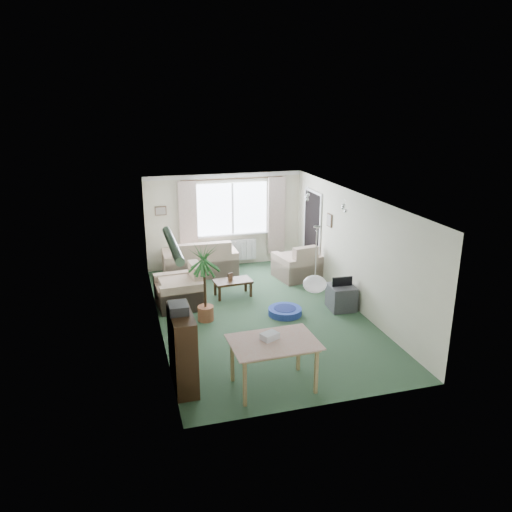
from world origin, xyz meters
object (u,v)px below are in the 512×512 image
object	(u,v)px
sofa	(200,257)
armchair_left	(179,286)
dining_table	(273,365)
armchair_corner	(297,261)
houseplant	(205,283)
pet_bed	(285,311)
coffee_table	(233,288)
tv_cube	(341,297)
bookshelf	(183,349)

from	to	relation	value
sofa	armchair_left	distance (m)	1.98
dining_table	armchair_corner	bearing A→B (deg)	65.52
armchair_corner	armchair_left	xyz separation A→B (m)	(-2.98, -0.92, 0.00)
sofa	armchair_left	bearing A→B (deg)	68.82
armchair_corner	houseplant	world-z (taller)	houseplant
armchair_corner	pet_bed	bearing A→B (deg)	53.49
coffee_table	tv_cube	xyz separation A→B (m)	(2.00, -1.29, 0.07)
armchair_left	houseplant	bearing A→B (deg)	19.81
armchair_corner	tv_cube	bearing A→B (deg)	86.38
sofa	armchair_left	world-z (taller)	sofa
coffee_table	armchair_corner	bearing A→B (deg)	22.30
houseplant	dining_table	size ratio (longest dim) A/B	1.32
tv_cube	pet_bed	xyz separation A→B (m)	(-1.22, 0.03, -0.19)
sofa	coffee_table	world-z (taller)	sofa
sofa	houseplant	world-z (taller)	houseplant
armchair_corner	coffee_table	bearing A→B (deg)	12.32
sofa	bookshelf	size ratio (longest dim) A/B	1.49
pet_bed	tv_cube	bearing A→B (deg)	-1.63
armchair_left	coffee_table	world-z (taller)	armchair_left
bookshelf	pet_bed	bearing A→B (deg)	40.49
armchair_left	dining_table	distance (m)	3.65
houseplant	dining_table	xyz separation A→B (m)	(0.56, -2.63, -0.41)
bookshelf	dining_table	xyz separation A→B (m)	(1.29, -0.43, -0.22)
tv_cube	sofa	bearing A→B (deg)	133.18
houseplant	pet_bed	xyz separation A→B (m)	(1.59, -0.17, -0.72)
bookshelf	pet_bed	world-z (taller)	bookshelf
coffee_table	houseplant	world-z (taller)	houseplant
armchair_corner	dining_table	distance (m)	4.88
pet_bed	dining_table	bearing A→B (deg)	-112.77
sofa	houseplant	xyz separation A→B (m)	(-0.35, -2.72, 0.34)
sofa	pet_bed	distance (m)	3.17
coffee_table	armchair_left	bearing A→B (deg)	-170.87
tv_cube	pet_bed	size ratio (longest dim) A/B	0.82
armchair_left	bookshelf	distance (m)	3.11
armchair_corner	tv_cube	size ratio (longest dim) A/B	1.74
dining_table	coffee_table	bearing A→B (deg)	86.22
armchair_left	tv_cube	world-z (taller)	armchair_left
houseplant	tv_cube	world-z (taller)	houseplant
armchair_corner	armchair_left	distance (m)	3.11
bookshelf	sofa	bearing A→B (deg)	76.99
dining_table	sofa	bearing A→B (deg)	92.20
sofa	armchair_left	size ratio (longest dim) A/B	1.81
coffee_table	sofa	bearing A→B (deg)	105.37
sofa	coffee_table	size ratio (longest dim) A/B	2.19
bookshelf	tv_cube	bearing A→B (deg)	28.78
coffee_table	tv_cube	size ratio (longest dim) A/B	1.46
tv_cube	dining_table	bearing A→B (deg)	-129.61
coffee_table	dining_table	bearing A→B (deg)	-93.78
bookshelf	pet_bed	xyz separation A→B (m)	(2.32, 2.02, -0.53)
sofa	houseplant	distance (m)	2.77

